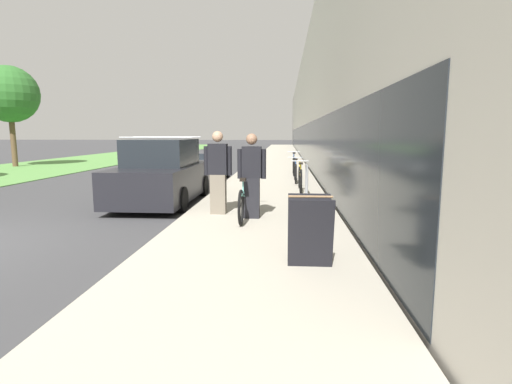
# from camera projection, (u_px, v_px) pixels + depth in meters

# --- Properties ---
(sidewalk_slab) EXTENTS (3.24, 70.00, 0.14)m
(sidewalk_slab) POSITION_uv_depth(u_px,v_px,m) (278.00, 160.00, 26.50)
(sidewalk_slab) COLOR #B2AA99
(sidewalk_slab) RESTS_ON ground
(storefront_facade) EXTENTS (10.01, 70.00, 7.41)m
(storefront_facade) POSITION_uv_depth(u_px,v_px,m) (359.00, 111.00, 33.39)
(storefront_facade) COLOR #BCB7AD
(storefront_facade) RESTS_ON ground
(lawn_strip) EXTENTS (7.00, 70.00, 0.03)m
(lawn_strip) POSITION_uv_depth(u_px,v_px,m) (118.00, 157.00, 31.37)
(lawn_strip) COLOR #5B9347
(lawn_strip) RESTS_ON ground
(tandem_bicycle) EXTENTS (0.52, 2.76, 0.83)m
(tandem_bicycle) POSITION_uv_depth(u_px,v_px,m) (246.00, 197.00, 8.32)
(tandem_bicycle) COLOR black
(tandem_bicycle) RESTS_ON sidewalk_slab
(person_rider) EXTENTS (0.57, 0.22, 1.67)m
(person_rider) POSITION_uv_depth(u_px,v_px,m) (252.00, 176.00, 7.88)
(person_rider) COLOR black
(person_rider) RESTS_ON sidewalk_slab
(person_bystander) EXTENTS (0.59, 0.23, 1.72)m
(person_bystander) POSITION_uv_depth(u_px,v_px,m) (218.00, 173.00, 8.30)
(person_bystander) COLOR #756B5B
(person_bystander) RESTS_ON sidewalk_slab
(bike_rack_hoop) EXTENTS (0.05, 0.60, 0.84)m
(bike_rack_hoop) POSITION_uv_depth(u_px,v_px,m) (307.00, 177.00, 10.72)
(bike_rack_hoop) COLOR gray
(bike_rack_hoop) RESTS_ON sidewalk_slab
(cruiser_bike_nearest) EXTENTS (0.52, 1.72, 0.86)m
(cruiser_bike_nearest) POSITION_uv_depth(u_px,v_px,m) (300.00, 178.00, 11.76)
(cruiser_bike_nearest) COLOR black
(cruiser_bike_nearest) RESTS_ON sidewalk_slab
(cruiser_bike_middle) EXTENTS (0.52, 1.76, 0.84)m
(cruiser_bike_middle) POSITION_uv_depth(u_px,v_px,m) (295.00, 172.00, 13.90)
(cruiser_bike_middle) COLOR black
(cruiser_bike_middle) RESTS_ON sidewalk_slab
(cruiser_bike_farthest) EXTENTS (0.52, 1.71, 0.94)m
(cruiser_bike_farthest) POSITION_uv_depth(u_px,v_px,m) (294.00, 165.00, 16.23)
(cruiser_bike_farthest) COLOR black
(cruiser_bike_farthest) RESTS_ON sidewalk_slab
(sandwich_board_sign) EXTENTS (0.56, 0.56, 0.90)m
(sandwich_board_sign) POSITION_uv_depth(u_px,v_px,m) (310.00, 230.00, 5.09)
(sandwich_board_sign) COLOR black
(sandwich_board_sign) RESTS_ON sidewalk_slab
(parked_sedan_curbside) EXTENTS (1.86, 4.23, 1.74)m
(parked_sedan_curbside) POSITION_uv_depth(u_px,v_px,m) (163.00, 174.00, 10.46)
(parked_sedan_curbside) COLOR black
(parked_sedan_curbside) RESTS_ON ground
(vintage_roadster_curbside) EXTENTS (1.78, 3.97, 1.03)m
(vintage_roadster_curbside) POSITION_uv_depth(u_px,v_px,m) (202.00, 169.00, 15.35)
(vintage_roadster_curbside) COLOR silver
(vintage_roadster_curbside) RESTS_ON ground
(street_tree_far) EXTENTS (3.01, 3.01, 5.42)m
(street_tree_far) POSITION_uv_depth(u_px,v_px,m) (9.00, 95.00, 21.38)
(street_tree_far) COLOR brown
(street_tree_far) RESTS_ON ground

